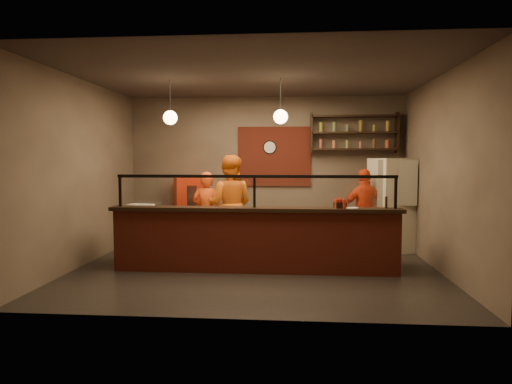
# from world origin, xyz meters

# --- Properties ---
(floor) EXTENTS (6.00, 6.00, 0.00)m
(floor) POSITION_xyz_m (0.00, 0.00, 0.00)
(floor) COLOR black
(floor) RESTS_ON ground
(ceiling) EXTENTS (6.00, 6.00, 0.00)m
(ceiling) POSITION_xyz_m (0.00, 0.00, 3.20)
(ceiling) COLOR #3D332F
(ceiling) RESTS_ON wall_back
(wall_back) EXTENTS (6.00, 0.00, 6.00)m
(wall_back) POSITION_xyz_m (0.00, 2.50, 1.60)
(wall_back) COLOR #706052
(wall_back) RESTS_ON floor
(wall_left) EXTENTS (0.00, 5.00, 5.00)m
(wall_left) POSITION_xyz_m (-3.00, 0.00, 1.60)
(wall_left) COLOR #706052
(wall_left) RESTS_ON floor
(wall_right) EXTENTS (0.00, 5.00, 5.00)m
(wall_right) POSITION_xyz_m (3.00, 0.00, 1.60)
(wall_right) COLOR #706052
(wall_right) RESTS_ON floor
(wall_front) EXTENTS (6.00, 0.00, 6.00)m
(wall_front) POSITION_xyz_m (0.00, -2.50, 1.60)
(wall_front) COLOR #706052
(wall_front) RESTS_ON floor
(brick_patch) EXTENTS (1.60, 0.04, 1.30)m
(brick_patch) POSITION_xyz_m (0.20, 2.47, 1.90)
(brick_patch) COLOR maroon
(brick_patch) RESTS_ON wall_back
(service_counter) EXTENTS (4.60, 0.25, 1.00)m
(service_counter) POSITION_xyz_m (0.00, -0.30, 0.50)
(service_counter) COLOR maroon
(service_counter) RESTS_ON floor
(counter_ledge) EXTENTS (4.70, 0.37, 0.06)m
(counter_ledge) POSITION_xyz_m (0.00, -0.30, 1.03)
(counter_ledge) COLOR black
(counter_ledge) RESTS_ON service_counter
(worktop_cabinet) EXTENTS (4.60, 0.75, 0.85)m
(worktop_cabinet) POSITION_xyz_m (0.00, 0.20, 0.42)
(worktop_cabinet) COLOR gray
(worktop_cabinet) RESTS_ON floor
(worktop) EXTENTS (4.60, 0.75, 0.05)m
(worktop) POSITION_xyz_m (0.00, 0.20, 0.88)
(worktop) COLOR silver
(worktop) RESTS_ON worktop_cabinet
(sneeze_guard) EXTENTS (4.50, 0.05, 0.52)m
(sneeze_guard) POSITION_xyz_m (0.00, -0.30, 1.37)
(sneeze_guard) COLOR white
(sneeze_guard) RESTS_ON counter_ledge
(wall_shelving) EXTENTS (1.84, 0.28, 0.85)m
(wall_shelving) POSITION_xyz_m (1.90, 2.32, 2.40)
(wall_shelving) COLOR black
(wall_shelving) RESTS_ON wall_back
(wall_clock) EXTENTS (0.30, 0.04, 0.30)m
(wall_clock) POSITION_xyz_m (0.10, 2.46, 2.10)
(wall_clock) COLOR black
(wall_clock) RESTS_ON wall_back
(pendant_left) EXTENTS (0.24, 0.24, 0.77)m
(pendant_left) POSITION_xyz_m (-1.50, 0.20, 2.55)
(pendant_left) COLOR black
(pendant_left) RESTS_ON ceiling
(pendant_right) EXTENTS (0.24, 0.24, 0.77)m
(pendant_right) POSITION_xyz_m (0.40, 0.20, 2.55)
(pendant_right) COLOR black
(pendant_right) RESTS_ON ceiling
(cook_left) EXTENTS (0.60, 0.41, 1.60)m
(cook_left) POSITION_xyz_m (-1.07, 1.19, 0.80)
(cook_left) COLOR #EA4D16
(cook_left) RESTS_ON floor
(cook_mid) EXTENTS (0.98, 0.79, 1.92)m
(cook_mid) POSITION_xyz_m (-0.61, 1.15, 0.96)
(cook_mid) COLOR #CF5F13
(cook_mid) RESTS_ON floor
(cook_right) EXTENTS (1.04, 0.62, 1.65)m
(cook_right) POSITION_xyz_m (2.02, 1.45, 0.83)
(cook_right) COLOR red
(cook_right) RESTS_ON floor
(fridge) EXTENTS (0.98, 0.95, 1.85)m
(fridge) POSITION_xyz_m (2.60, 1.66, 0.93)
(fridge) COLOR beige
(fridge) RESTS_ON floor
(red_cooler) EXTENTS (0.78, 0.75, 1.44)m
(red_cooler) POSITION_xyz_m (-1.63, 2.15, 0.72)
(red_cooler) COLOR #B2230B
(red_cooler) RESTS_ON floor
(pizza_dough) EXTENTS (0.60, 0.60, 0.01)m
(pizza_dough) POSITION_xyz_m (-0.03, 0.18, 0.91)
(pizza_dough) COLOR #F2E6CD
(pizza_dough) RESTS_ON worktop
(prep_tub_a) EXTENTS (0.32, 0.27, 0.14)m
(prep_tub_a) POSITION_xyz_m (-2.15, 0.28, 0.97)
(prep_tub_a) COLOR white
(prep_tub_a) RESTS_ON worktop
(prep_tub_b) EXTENTS (0.32, 0.28, 0.14)m
(prep_tub_b) POSITION_xyz_m (-2.00, 0.25, 0.97)
(prep_tub_b) COLOR white
(prep_tub_b) RESTS_ON worktop
(prep_tub_c) EXTENTS (0.38, 0.35, 0.16)m
(prep_tub_c) POSITION_xyz_m (-1.93, -0.04, 0.98)
(prep_tub_c) COLOR silver
(prep_tub_c) RESTS_ON worktop
(rolling_pin) EXTENTS (0.34, 0.11, 0.06)m
(rolling_pin) POSITION_xyz_m (-0.73, 0.14, 0.93)
(rolling_pin) COLOR yellow
(rolling_pin) RESTS_ON worktop
(condiment_caddy) EXTENTS (0.21, 0.18, 0.10)m
(condiment_caddy) POSITION_xyz_m (1.36, -0.29, 1.11)
(condiment_caddy) COLOR black
(condiment_caddy) RESTS_ON counter_ledge
(pepper_mill) EXTENTS (0.05, 0.05, 0.19)m
(pepper_mill) POSITION_xyz_m (2.09, -0.25, 1.15)
(pepper_mill) COLOR black
(pepper_mill) RESTS_ON counter_ledge
(small_plate) EXTENTS (0.23, 0.23, 0.01)m
(small_plate) POSITION_xyz_m (1.55, -0.32, 1.07)
(small_plate) COLOR silver
(small_plate) RESTS_ON counter_ledge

